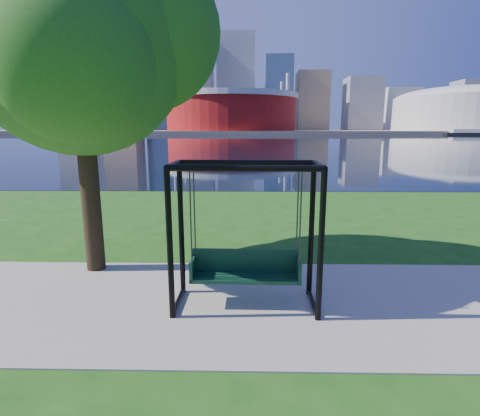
{
  "coord_description": "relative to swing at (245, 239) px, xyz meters",
  "views": [
    {
      "loc": [
        0.34,
        -6.85,
        3.14
      ],
      "look_at": [
        0.2,
        0.0,
        1.69
      ],
      "focal_mm": 28.0,
      "sensor_mm": 36.0,
      "label": 1
    }
  ],
  "objects": [
    {
      "name": "river",
      "position": [
        -0.3,
        102.57,
        -1.25
      ],
      "size": [
        900.0,
        180.0,
        0.02
      ],
      "primitive_type": "cube",
      "color": "black",
      "rests_on": "ground"
    },
    {
      "name": "park_tree",
      "position": [
        -3.45,
        1.76,
        3.66
      ],
      "size": [
        5.7,
        5.15,
        7.08
      ],
      "color": "black",
      "rests_on": "ground"
    },
    {
      "name": "skyline",
      "position": [
        -4.57,
        319.96,
        34.63
      ],
      "size": [
        392.0,
        66.0,
        96.5
      ],
      "color": "gray",
      "rests_on": "far_bank"
    },
    {
      "name": "arena",
      "position": [
        134.7,
        235.57,
        14.62
      ],
      "size": [
        84.0,
        84.0,
        26.56
      ],
      "color": "beige",
      "rests_on": "far_bank"
    },
    {
      "name": "barge",
      "position": [
        115.55,
        188.44,
        0.1
      ],
      "size": [
        30.82,
        12.25,
        3.0
      ],
      "rotation": [
        0.0,
        0.0,
        -0.15
      ],
      "color": "black",
      "rests_on": "river"
    },
    {
      "name": "stadium",
      "position": [
        -10.3,
        235.57,
        12.97
      ],
      "size": [
        83.0,
        83.0,
        32.0
      ],
      "color": "maroon",
      "rests_on": "far_bank"
    },
    {
      "name": "ground",
      "position": [
        -0.3,
        0.57,
        -1.26
      ],
      "size": [
        900.0,
        900.0,
        0.0
      ],
      "primitive_type": "plane",
      "color": "#1E5114",
      "rests_on": "ground"
    },
    {
      "name": "far_bank",
      "position": [
        -0.3,
        306.57,
        -0.26
      ],
      "size": [
        900.0,
        228.0,
        2.0
      ],
      "primitive_type": "cube",
      "color": "#937F60",
      "rests_on": "ground"
    },
    {
      "name": "path",
      "position": [
        -0.3,
        0.07,
        -1.24
      ],
      "size": [
        120.0,
        4.0,
        0.03
      ],
      "primitive_type": "cube",
      "color": "#9E937F",
      "rests_on": "ground"
    },
    {
      "name": "swing",
      "position": [
        0.0,
        0.0,
        0.0
      ],
      "size": [
        2.55,
        1.13,
        2.6
      ],
      "rotation": [
        0.0,
        0.0,
        -0.01
      ],
      "color": "black",
      "rests_on": "ground"
    }
  ]
}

